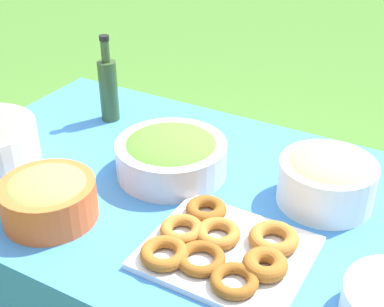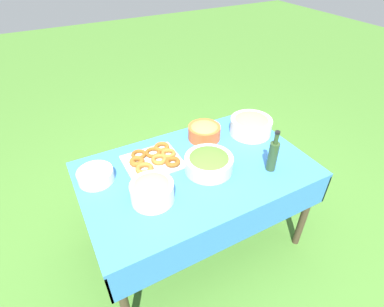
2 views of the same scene
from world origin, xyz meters
TOP-DOWN VIEW (x-y plane):
  - picnic_table at (0.00, 0.00)m, footprint 1.45×0.91m
  - salad_bowl at (0.06, -0.05)m, footprint 0.31×0.31m
  - pasta_bowl at (-0.35, -0.12)m, footprint 0.24×0.24m
  - donut_platter at (-0.22, 0.19)m, footprint 0.37×0.33m
  - olive_oil_bottle at (0.41, -0.23)m, footprint 0.06×0.06m
  - olive_bowl at (0.22, 0.27)m, footprint 0.23×0.23m

SIDE VIEW (x-z plane):
  - picnic_table at x=0.00m, z-range 0.27..0.99m
  - donut_platter at x=-0.22m, z-range 0.72..0.77m
  - salad_bowl at x=0.06m, z-range 0.72..0.84m
  - olive_bowl at x=0.22m, z-range 0.72..0.84m
  - pasta_bowl at x=-0.35m, z-range 0.72..0.86m
  - olive_oil_bottle at x=0.41m, z-range 0.69..0.97m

